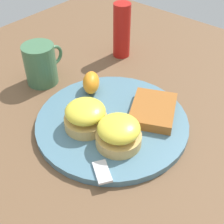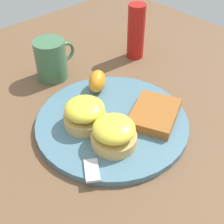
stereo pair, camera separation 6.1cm
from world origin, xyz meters
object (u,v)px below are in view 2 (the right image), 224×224
object	(u,v)px
sandwich_benedict_right	(114,133)
condiment_bottle	(136,32)
hashbrown_patty	(154,114)
orange_wedge	(97,81)
cup	(52,59)
sandwich_benedict_left	(85,114)
fork	(88,139)

from	to	relation	value
sandwich_benedict_right	condiment_bottle	xyz separation A→B (m)	(0.27, 0.21, 0.03)
hashbrown_patty	orange_wedge	xyz separation A→B (m)	(-0.02, 0.15, 0.01)
cup	condiment_bottle	size ratio (longest dim) A/B	0.74
sandwich_benedict_right	cup	bearing A→B (deg)	79.37
sandwich_benedict_right	orange_wedge	bearing A→B (deg)	60.17
sandwich_benedict_left	cup	size ratio (longest dim) A/B	0.81
orange_wedge	condiment_bottle	xyz separation A→B (m)	(0.18, 0.06, 0.03)
sandwich_benedict_right	fork	size ratio (longest dim) A/B	0.42
orange_wedge	cup	bearing A→B (deg)	104.77
orange_wedge	condiment_bottle	bearing A→B (deg)	19.13
fork	cup	size ratio (longest dim) A/B	1.92
orange_wedge	cup	xyz separation A→B (m)	(-0.03, 0.13, 0.01)
orange_wedge	cup	distance (m)	0.13
cup	sandwich_benedict_left	bearing A→B (deg)	-106.04
cup	condiment_bottle	bearing A→B (deg)	-16.27
fork	cup	bearing A→B (deg)	70.88
sandwich_benedict_left	cup	distance (m)	0.21
sandwich_benedict_left	fork	size ratio (longest dim) A/B	0.42
hashbrown_patty	condiment_bottle	distance (m)	0.27
sandwich_benedict_left	condiment_bottle	bearing A→B (deg)	26.20
hashbrown_patty	condiment_bottle	bearing A→B (deg)	53.14
sandwich_benedict_right	cup	xyz separation A→B (m)	(0.05, 0.27, 0.01)
sandwich_benedict_left	hashbrown_patty	distance (m)	0.14
orange_wedge	fork	distance (m)	0.16
fork	cup	xyz separation A→B (m)	(0.08, 0.23, 0.03)
fork	condiment_bottle	world-z (taller)	condiment_bottle
sandwich_benedict_right	hashbrown_patty	bearing A→B (deg)	-0.28
sandwich_benedict_right	hashbrown_patty	xyz separation A→B (m)	(0.11, -0.00, -0.02)
hashbrown_patty	condiment_bottle	xyz separation A→B (m)	(0.16, 0.21, 0.05)
sandwich_benedict_right	orange_wedge	xyz separation A→B (m)	(0.08, 0.15, -0.00)
sandwich_benedict_left	sandwich_benedict_right	bearing A→B (deg)	-86.13
sandwich_benedict_left	hashbrown_patty	world-z (taller)	sandwich_benedict_left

